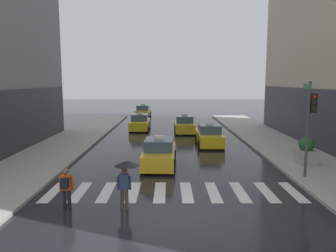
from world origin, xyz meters
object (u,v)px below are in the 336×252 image
traffic_light_pole (310,116)px  taxi_fifth (143,112)px  taxi_second (209,136)px  pedestrian_with_backpack (66,186)px  taxi_lead (159,154)px  taxi_third (184,125)px  planter_near_corner (306,151)px  taxi_fourth (140,123)px  pedestrian_with_umbrella (126,172)px

traffic_light_pole → taxi_fifth: 31.42m
taxi_second → traffic_light_pole: bearing=-67.1°
taxi_second → pedestrian_with_backpack: (-7.09, -13.14, 0.25)m
taxi_lead → taxi_third: (2.11, 12.78, 0.00)m
pedestrian_with_backpack → planter_near_corner: 13.74m
taxi_fifth → pedestrian_with_backpack: bearing=-90.7°
taxi_third → pedestrian_with_backpack: bearing=-105.6°
taxi_second → taxi_fifth: same height
taxi_third → planter_near_corner: (6.49, -12.84, 0.15)m
taxi_third → taxi_fifth: bearing=109.8°
taxi_lead → taxi_fifth: size_ratio=1.00×
taxi_third → taxi_fourth: size_ratio=1.00×
taxi_lead → taxi_third: same height
taxi_fifth → pedestrian_with_backpack: (-0.43, -33.58, 0.25)m
taxi_fifth → pedestrian_with_umbrella: (1.84, -33.46, 0.79)m
taxi_second → taxi_fifth: 21.50m
taxi_lead → taxi_fourth: (-2.35, 14.47, 0.00)m
traffic_light_pole → pedestrian_with_backpack: 11.88m
pedestrian_with_umbrella → taxi_third: bearing=80.6°
taxi_fourth → taxi_fifth: 12.32m
pedestrian_with_umbrella → planter_near_corner: 11.75m
taxi_second → planter_near_corner: bearing=-52.7°
taxi_fourth → pedestrian_with_backpack: 21.30m
taxi_second → taxi_fifth: (-6.66, 20.45, 0.00)m
taxi_second → taxi_third: bearing=104.0°
traffic_light_pole → taxi_third: 16.63m
traffic_light_pole → taxi_third: (-5.45, 15.51, -2.53)m
taxi_second → planter_near_corner: (4.88, -6.39, 0.15)m
traffic_light_pole → pedestrian_with_backpack: bearing=-159.5°
pedestrian_with_umbrella → taxi_fourth: bearing=93.4°
pedestrian_with_backpack → taxi_lead: bearing=63.7°
taxi_lead → pedestrian_with_backpack: 7.60m
traffic_light_pole → taxi_fourth: traffic_light_pole is taller
traffic_light_pole → taxi_lead: traffic_light_pole is taller
pedestrian_with_umbrella → taxi_second: bearing=69.7°
taxi_second → taxi_fourth: (-6.07, 8.14, 0.00)m
pedestrian_with_umbrella → taxi_lead: bearing=80.7°
taxi_lead → planter_near_corner: bearing=-0.4°
taxi_second → planter_near_corner: taxi_second is taller
taxi_second → taxi_third: size_ratio=1.00×
traffic_light_pole → taxi_fourth: bearing=119.9°
pedestrian_with_umbrella → traffic_light_pole: bearing=24.5°
traffic_light_pole → taxi_fourth: (-9.90, 17.20, -2.53)m
traffic_light_pole → planter_near_corner: (1.04, 2.66, -2.38)m
taxi_lead → taxi_second: size_ratio=1.01×
taxi_lead → taxi_second: (3.72, 6.33, 0.00)m
taxi_lead → taxi_second: same height
taxi_lead → taxi_second: bearing=59.6°
taxi_second → pedestrian_with_umbrella: 13.89m
taxi_fourth → taxi_third: bearing=-20.8°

